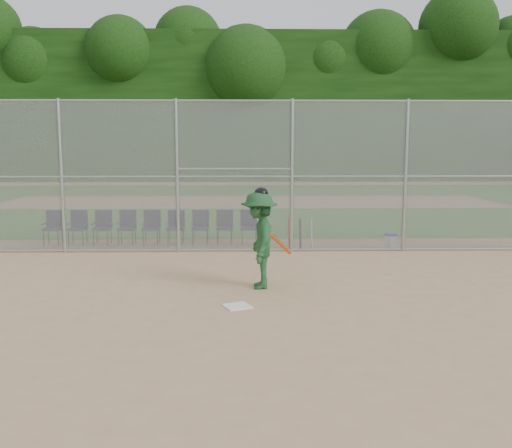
{
  "coord_description": "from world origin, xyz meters",
  "views": [
    {
      "loc": [
        -0.28,
        -9.93,
        2.87
      ],
      "look_at": [
        0.0,
        2.5,
        1.1
      ],
      "focal_mm": 40.0,
      "sensor_mm": 36.0,
      "label": 1
    }
  ],
  "objects_px": {
    "batter_at_plate": "(259,239)",
    "water_cooler": "(391,241)",
    "home_plate": "(237,306)",
    "chair_0": "(53,228)"
  },
  "relations": [
    {
      "from": "home_plate",
      "to": "batter_at_plate",
      "type": "distance_m",
      "value": 1.71
    },
    {
      "from": "water_cooler",
      "to": "home_plate",
      "type": "bearing_deg",
      "value": -127.56
    },
    {
      "from": "chair_0",
      "to": "home_plate",
      "type": "bearing_deg",
      "value": -50.15
    },
    {
      "from": "water_cooler",
      "to": "chair_0",
      "type": "bearing_deg",
      "value": 173.86
    },
    {
      "from": "home_plate",
      "to": "water_cooler",
      "type": "bearing_deg",
      "value": 52.44
    },
    {
      "from": "batter_at_plate",
      "to": "chair_0",
      "type": "relative_size",
      "value": 2.1
    },
    {
      "from": "batter_at_plate",
      "to": "water_cooler",
      "type": "height_order",
      "value": "batter_at_plate"
    },
    {
      "from": "chair_0",
      "to": "water_cooler",
      "type": "bearing_deg",
      "value": -6.14
    },
    {
      "from": "home_plate",
      "to": "batter_at_plate",
      "type": "relative_size",
      "value": 0.22
    },
    {
      "from": "home_plate",
      "to": "chair_0",
      "type": "relative_size",
      "value": 0.45
    }
  ]
}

